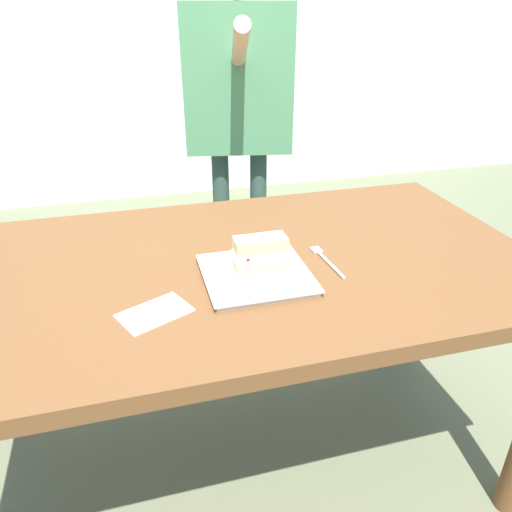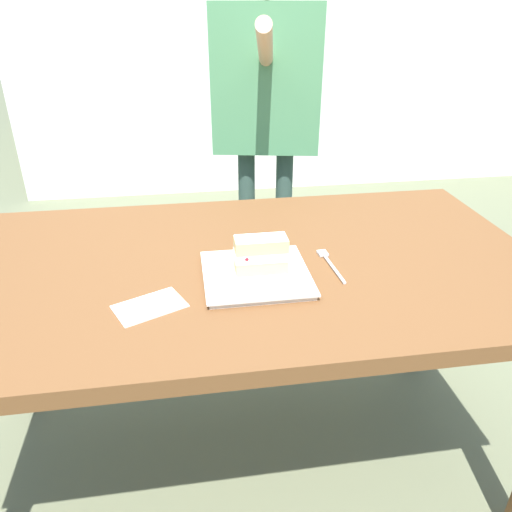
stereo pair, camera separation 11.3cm
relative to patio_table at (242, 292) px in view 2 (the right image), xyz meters
The scene contains 7 objects.
ground_plane 0.62m from the patio_table, ahead, with size 160.00×160.00×0.00m, color #666B4E.
patio_table is the anchor object (origin of this frame).
dessert_plate 0.14m from the patio_table, 104.46° to the left, with size 0.25×0.25×0.02m.
cake_slice 0.18m from the patio_table, 113.23° to the left, with size 0.12×0.06×0.09m.
dessert_fork 0.24m from the patio_table, 165.56° to the left, with size 0.03×0.17×0.01m.
paper_napkin 0.30m from the patio_table, 39.30° to the left, with size 0.17×0.14×0.00m.
diner_person 0.95m from the patio_table, 103.74° to the right, with size 0.44×0.56×1.50m.
Camera 2 is at (0.13, 1.08, 1.30)m, focal length 34.46 mm.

